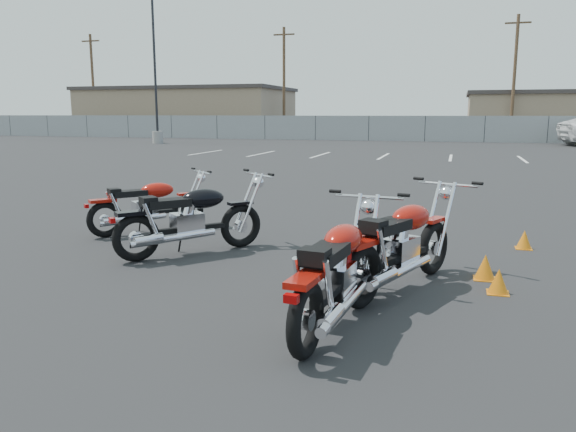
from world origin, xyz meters
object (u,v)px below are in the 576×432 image
(motorcycle_front_red, at_px, (147,205))
(motorcycle_third_red, at_px, (402,244))
(motorcycle_rear_red, at_px, (337,272))
(motorcycle_second_black, at_px, (190,219))

(motorcycle_front_red, xyz_separation_m, motorcycle_third_red, (4.34, -1.92, 0.07))
(motorcycle_front_red, bearing_deg, motorcycle_third_red, -23.80)
(motorcycle_front_red, xyz_separation_m, motorcycle_rear_red, (3.88, -3.18, 0.05))
(motorcycle_third_red, xyz_separation_m, motorcycle_rear_red, (-0.47, -1.27, -0.01))
(motorcycle_second_black, bearing_deg, motorcycle_third_red, -14.88)
(motorcycle_second_black, relative_size, motorcycle_third_red, 0.87)
(motorcycle_front_red, bearing_deg, motorcycle_rear_red, -39.41)
(motorcycle_third_red, bearing_deg, motorcycle_front_red, 156.20)
(motorcycle_front_red, bearing_deg, motorcycle_second_black, -39.71)
(motorcycle_second_black, relative_size, motorcycle_rear_red, 0.87)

